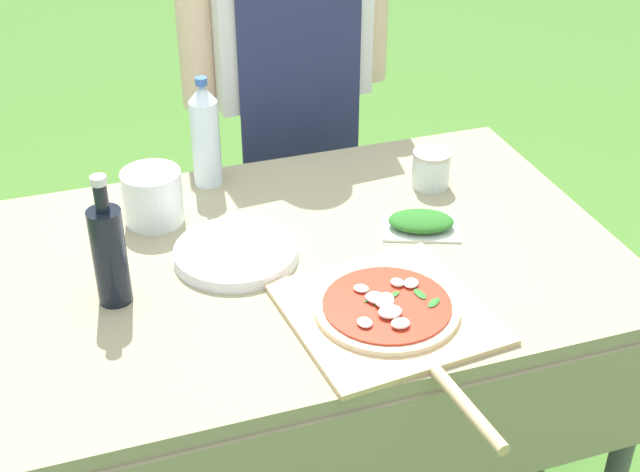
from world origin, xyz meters
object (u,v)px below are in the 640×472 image
mixing_tub (153,197)px  plate_stack (236,253)px  pizza_on_peel (389,313)px  prep_table (305,290)px  person_cook (287,43)px  water_bottle (205,135)px  sauce_jar (431,171)px  oil_bottle (109,253)px  herb_container (421,223)px

mixing_tub → plate_stack: 0.25m
pizza_on_peel → plate_stack: bearing=121.5°
prep_table → person_cook: person_cook is taller
person_cook → pizza_on_peel: bearing=79.7°
water_bottle → plate_stack: bearing=-92.8°
person_cook → water_bottle: person_cook is taller
sauce_jar → person_cook: bearing=109.4°
person_cook → sauce_jar: 0.60m
oil_bottle → herb_container: oil_bottle is taller
prep_table → sauce_jar: bearing=26.9°
water_bottle → herb_container: water_bottle is taller
person_cook → pizza_on_peel: (-0.10, -1.01, -0.18)m
oil_bottle → mixing_tub: oil_bottle is taller
mixing_tub → oil_bottle: bearing=-114.2°
water_bottle → herb_container: 0.56m
herb_container → plate_stack: 0.42m
pizza_on_peel → sauce_jar: size_ratio=6.50×
plate_stack → sauce_jar: (0.53, 0.16, 0.03)m
mixing_tub → sauce_jar: size_ratio=1.46×
pizza_on_peel → oil_bottle: bearing=149.1°
herb_container → plate_stack: size_ratio=0.75×
plate_stack → herb_container: bearing=-2.8°
person_cook → plate_stack: 0.80m
person_cook → oil_bottle: (-0.59, -0.78, -0.08)m
person_cook → plate_stack: person_cook is taller
oil_bottle → herb_container: 0.69m
person_cook → pizza_on_peel: size_ratio=2.70×
prep_table → plate_stack: size_ratio=5.08×
prep_table → person_cook: bearing=75.9°
prep_table → oil_bottle: (-0.41, -0.04, 0.20)m
water_bottle → pizza_on_peel: bearing=-71.8°
pizza_on_peel → mixing_tub: 0.63m
mixing_tub → herb_container: bearing=-22.3°
water_bottle → mixing_tub: bearing=-138.4°
person_cook → oil_bottle: 0.99m
mixing_tub → plate_stack: (0.14, -0.21, -0.05)m
sauce_jar → prep_table: bearing=-153.1°
herb_container → mixing_tub: 0.61m
oil_bottle → sauce_jar: size_ratio=3.01×
herb_container → prep_table: bearing=-177.0°
oil_bottle → water_bottle: (0.28, 0.42, 0.02)m
prep_table → water_bottle: water_bottle is taller
pizza_on_peel → herb_container: (0.19, 0.28, 0.01)m
prep_table → person_cook: size_ratio=0.84×
mixing_tub → sauce_jar: bearing=-4.2°
oil_bottle → plate_stack: size_ratio=1.04×
prep_table → sauce_jar: 0.45m
oil_bottle → water_bottle: bearing=56.1°
prep_table → pizza_on_peel: (0.09, -0.27, 0.11)m
pizza_on_peel → sauce_jar: 0.55m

